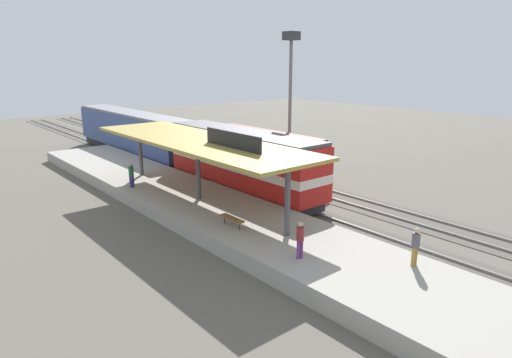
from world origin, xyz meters
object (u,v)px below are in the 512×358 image
freight_car (262,153)px  person_waiting (300,238)px  light_mast (291,73)px  person_walking (416,245)px  platform_bench (232,219)px  passenger_carriage_single (132,133)px  locomotive (242,161)px  person_boarding (131,174)px

freight_car → person_waiting: size_ratio=7.02×
freight_car → light_mast: (3.20, 0.10, 6.43)m
person_walking → person_waiting: bearing=131.3°
platform_bench → person_waiting: 5.06m
light_mast → person_walking: bearing=-119.8°
platform_bench → passenger_carriage_single: 25.44m
locomotive → person_waiting: bearing=-117.2°
person_walking → person_boarding: 19.59m
passenger_carriage_single → light_mast: light_mast is taller
freight_car → person_walking: 19.92m
platform_bench → locomotive: size_ratio=0.12×
person_boarding → person_walking: bearing=-78.6°
platform_bench → locomotive: locomotive is taller
freight_car → light_mast: size_ratio=1.03×
locomotive → person_walking: locomotive is taller
platform_bench → person_boarding: 10.55m
person_waiting → person_walking: bearing=-48.7°
locomotive → light_mast: (7.80, 3.18, 5.99)m
passenger_carriage_single → person_waiting: 30.35m
locomotive → light_mast: 10.34m
person_boarding → locomotive: bearing=-29.6°
light_mast → person_boarding: light_mast is taller
person_waiting → light_mast: bearing=47.2°
person_waiting → platform_bench: bearing=89.6°
freight_car → person_walking: size_ratio=7.02×
person_waiting → freight_car: bearing=54.3°
locomotive → person_waiting: size_ratio=8.44×
platform_bench → person_walking: (3.17, -8.69, 0.51)m
platform_bench → passenger_carriage_single: bearing=76.4°
locomotive → person_waiting: 13.22m
person_waiting → person_walking: size_ratio=1.00×
person_boarding → light_mast: bearing=-2.4°
passenger_carriage_single → person_walking: (-2.83, -33.40, -0.46)m
passenger_carriage_single → person_boarding: size_ratio=11.70×
locomotive → person_boarding: 7.72m
platform_bench → person_walking: size_ratio=0.99×
person_waiting → person_boarding: same height
platform_bench → freight_car: bearing=42.7°
freight_car → light_mast: light_mast is taller
freight_car → passenger_carriage_single: bearing=107.1°
freight_car → person_waiting: freight_car is taller
platform_bench → person_boarding: bearing=93.8°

